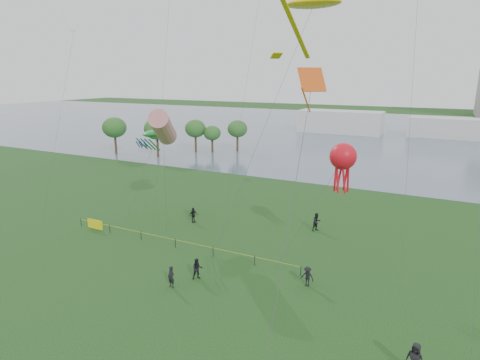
% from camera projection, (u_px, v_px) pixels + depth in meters
% --- Properties ---
extents(ground_plane, '(400.00, 400.00, 0.00)m').
position_uv_depth(ground_plane, '(160.00, 359.00, 22.35)').
color(ground_plane, '#133611').
extents(lake, '(400.00, 120.00, 0.08)m').
position_uv_depth(lake, '(388.00, 133.00, 108.84)').
color(lake, slate).
rests_on(lake, ground_plane).
extents(pavilion_left, '(22.00, 8.00, 6.00)m').
position_uv_depth(pavilion_left, '(340.00, 122.00, 108.95)').
color(pavilion_left, silver).
rests_on(pavilion_left, ground_plane).
extents(pavilion_right, '(18.00, 7.00, 5.00)m').
position_uv_depth(pavilion_right, '(447.00, 128.00, 100.42)').
color(pavilion_right, silver).
rests_on(pavilion_right, ground_plane).
extents(trees, '(24.55, 18.15, 7.55)m').
position_uv_depth(trees, '(174.00, 129.00, 79.10)').
color(trees, '#3B2B1A').
rests_on(trees, ground_plane).
extents(fence, '(24.07, 0.07, 1.05)m').
position_uv_depth(fence, '(124.00, 230.00, 39.36)').
color(fence, black).
rests_on(fence, ground_plane).
extents(spectator_a, '(1.04, 1.02, 1.69)m').
position_uv_depth(spectator_a, '(197.00, 269.00, 30.95)').
color(spectator_a, black).
rests_on(spectator_a, ground_plane).
extents(spectator_b, '(1.08, 0.71, 1.57)m').
position_uv_depth(spectator_b, '(307.00, 276.00, 29.92)').
color(spectator_b, black).
rests_on(spectator_b, ground_plane).
extents(spectator_c, '(0.69, 1.05, 1.66)m').
position_uv_depth(spectator_c, '(193.00, 215.00, 42.91)').
color(spectator_c, black).
rests_on(spectator_c, ground_plane).
extents(spectator_d, '(1.04, 0.83, 1.86)m').
position_uv_depth(spectator_d, '(415.00, 359.00, 21.00)').
color(spectator_d, black).
rests_on(spectator_d, ground_plane).
extents(spectator_f, '(0.68, 0.52, 1.66)m').
position_uv_depth(spectator_f, '(171.00, 277.00, 29.76)').
color(spectator_f, black).
rests_on(spectator_f, ground_plane).
extents(spectator_g, '(1.10, 1.15, 1.86)m').
position_uv_depth(spectator_g, '(317.00, 222.00, 40.60)').
color(spectator_g, black).
rests_on(spectator_g, ground_plane).
extents(kite_stingray, '(8.17, 9.99, 21.55)m').
position_uv_depth(kite_stingray, '(312.00, 4.00, 33.49)').
color(kite_stingray, '#3F3F42').
extents(kite_windsock, '(4.36, 5.27, 12.27)m').
position_uv_depth(kite_windsock, '(163.00, 128.00, 39.83)').
color(kite_windsock, '#3F3F42').
extents(kite_creature, '(2.20, 8.20, 9.61)m').
position_uv_depth(kite_creature, '(157.00, 133.00, 43.73)').
color(kite_creature, '#3F3F42').
extents(kite_octopus, '(5.33, 4.25, 10.22)m').
position_uv_depth(kite_octopus, '(343.00, 157.00, 31.57)').
color(kite_octopus, '#3F3F42').
extents(kite_delta, '(1.62, 10.08, 15.75)m').
position_uv_depth(kite_delta, '(309.00, 95.00, 20.55)').
color(kite_delta, '#3F3F42').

